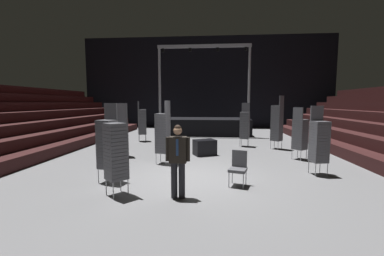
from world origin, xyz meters
The scene contains 15 objects.
ground_plane centered at (0.00, 0.00, -0.05)m, with size 22.00×30.00×0.10m, color slate.
arena_end_wall centered at (0.00, 15.00, 4.00)m, with size 22.00×0.30×8.00m, color black.
stage_riser centered at (0.00, 10.20, 0.65)m, with size 6.30×3.07×5.92m.
man_with_tie centered at (-0.20, -1.74, 0.98)m, with size 0.57×0.24×1.73m.
chair_stack_front_left centered at (4.00, 2.60, 1.03)m, with size 0.62×0.62×2.05m.
chair_stack_front_right centered at (3.87, 0.51, 1.07)m, with size 0.51×0.51×2.14m.
chair_stack_mid_left centered at (2.23, 5.38, 1.11)m, with size 0.55×0.55×2.22m.
chair_stack_mid_right centered at (-3.12, 2.49, 1.03)m, with size 0.59×0.59×2.05m.
chair_stack_mid_centre centered at (3.68, 4.80, 1.28)m, with size 0.62×0.62×2.56m.
chair_stack_rear_left centered at (-1.21, 1.50, 1.15)m, with size 0.53×0.53×2.31m.
chair_stack_rear_right centered at (-3.46, 6.61, 1.15)m, with size 0.57×0.57×2.31m.
chair_stack_rear_centre centered at (-2.32, -0.72, 1.11)m, with size 0.53×0.53×2.22m.
chair_stack_aisle_left centered at (-1.69, -1.68, 1.11)m, with size 0.62×0.62×2.22m.
equipment_road_case centered at (0.27, 3.11, 0.33)m, with size 0.90×0.60×0.66m, color black.
loose_chair_near_man centered at (1.30, -0.71, 0.53)m, with size 0.55×0.55×0.95m.
Camera 1 is at (0.60, -7.32, 2.24)m, focal length 23.17 mm.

